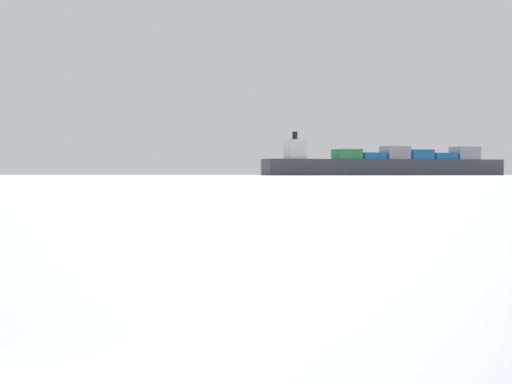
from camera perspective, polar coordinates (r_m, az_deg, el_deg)
cargo_ship at (r=898.47m, az=6.64°, el=1.44°), size 199.48×65.96×33.84m
distant_headland at (r=1745.55m, az=0.62°, el=1.27°), size 645.68×308.38×20.74m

